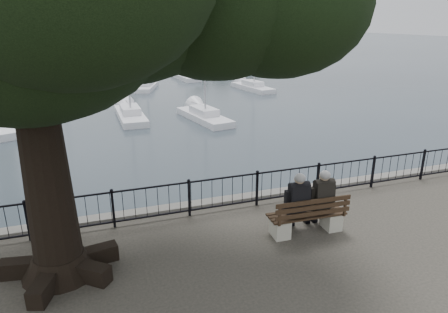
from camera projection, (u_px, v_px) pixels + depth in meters
name	position (u px, v px, depth m)	size (l,w,h in m)	color
harbor	(219.00, 218.00, 11.90)	(260.00, 260.00, 1.20)	#5F5C57
railing	(224.00, 192.00, 11.10)	(22.06, 0.06, 1.00)	black
bench	(307.00, 220.00, 9.96)	(2.00, 0.68, 1.04)	gray
person_left	(295.00, 205.00, 9.85)	(0.49, 0.83, 1.66)	black
person_right	(319.00, 202.00, 10.03)	(0.49, 0.83, 1.66)	black
lion_monument	(124.00, 50.00, 53.91)	(5.99, 5.99, 8.83)	#5F5C57
sailboat_b	(131.00, 114.00, 25.75)	(1.60, 5.50, 11.19)	white
sailboat_c	(204.00, 115.00, 25.40)	(2.46, 5.61, 11.46)	white
sailboat_d	(253.00, 87.00, 36.36)	(2.34, 5.57, 9.54)	white
sailboat_f	(147.00, 86.00, 36.78)	(2.94, 5.14, 10.43)	white
sailboat_g	(186.00, 76.00, 42.99)	(2.12, 5.87, 9.86)	white
sailboat_h	(61.00, 78.00, 40.98)	(2.57, 5.68, 13.64)	white
far_shore	(220.00, 30.00, 86.97)	(30.00, 8.60, 9.18)	#2E2B27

